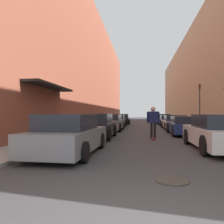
# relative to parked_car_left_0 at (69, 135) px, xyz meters

# --- Properties ---
(ground) EXTENTS (115.70, 115.70, 0.00)m
(ground) POSITION_rel_parked_car_left_0_xyz_m (2.71, 15.96, -0.66)
(ground) COLOR #38383A
(curb_strip_left) EXTENTS (1.80, 52.59, 0.12)m
(curb_strip_left) POSITION_rel_parked_car_left_0_xyz_m (-1.98, 21.21, -0.60)
(curb_strip_left) COLOR gray
(curb_strip_left) RESTS_ON ground
(curb_strip_right) EXTENTS (1.80, 52.59, 0.12)m
(curb_strip_right) POSITION_rel_parked_car_left_0_xyz_m (7.40, 21.21, -0.60)
(curb_strip_right) COLOR gray
(curb_strip_right) RESTS_ON ground
(building_row_left) EXTENTS (4.90, 52.59, 14.24)m
(building_row_left) POSITION_rel_parked_car_left_0_xyz_m (-4.88, 21.21, 6.46)
(building_row_left) COLOR brown
(building_row_left) RESTS_ON ground
(building_row_right) EXTENTS (4.90, 52.59, 11.78)m
(building_row_right) POSITION_rel_parked_car_left_0_xyz_m (10.30, 21.21, 5.23)
(building_row_right) COLOR tan
(building_row_right) RESTS_ON ground
(parked_car_left_0) EXTENTS (1.95, 4.30, 1.39)m
(parked_car_left_0) POSITION_rel_parked_car_left_0_xyz_m (0.00, 0.00, 0.00)
(parked_car_left_0) COLOR gray
(parked_car_left_0) RESTS_ON ground
(parked_car_left_1) EXTENTS (1.98, 4.06, 1.40)m
(parked_car_left_1) POSITION_rel_parked_car_left_0_xyz_m (-0.05, 4.90, 0.01)
(parked_car_left_1) COLOR black
(parked_car_left_1) RESTS_ON ground
(parked_car_left_2) EXTENTS (2.01, 4.45, 1.32)m
(parked_car_left_2) POSITION_rel_parked_car_left_0_xyz_m (-0.02, 10.38, -0.01)
(parked_car_left_2) COLOR gray
(parked_car_left_2) RESTS_ON ground
(parked_car_left_3) EXTENTS (1.96, 3.94, 1.37)m
(parked_car_left_3) POSITION_rel_parked_car_left_0_xyz_m (-0.12, 15.76, -0.00)
(parked_car_left_3) COLOR black
(parked_car_left_3) RESTS_ON ground
(parked_car_left_4) EXTENTS (1.92, 4.42, 1.35)m
(parked_car_left_4) POSITION_rel_parked_car_left_0_xyz_m (0.04, 20.85, -0.01)
(parked_car_left_4) COLOR black
(parked_car_left_4) RESTS_ON ground
(parked_car_right_0) EXTENTS (1.88, 4.54, 1.38)m
(parked_car_right_0) POSITION_rel_parked_car_left_0_xyz_m (5.41, 1.59, 0.00)
(parked_car_right_0) COLOR silver
(parked_car_right_0) RESTS_ON ground
(parked_car_right_1) EXTENTS (2.01, 4.57, 1.23)m
(parked_car_right_1) POSITION_rel_parked_car_left_0_xyz_m (5.35, 7.59, -0.05)
(parked_car_right_1) COLOR navy
(parked_car_right_1) RESTS_ON ground
(parked_car_right_2) EXTENTS (2.06, 4.49, 1.26)m
(parked_car_right_2) POSITION_rel_parked_car_left_0_xyz_m (5.46, 12.82, -0.05)
(parked_car_right_2) COLOR #B7B7BC
(parked_car_right_2) RESTS_ON ground
(parked_car_right_3) EXTENTS (1.94, 4.13, 1.23)m
(parked_car_right_3) POSITION_rel_parked_car_left_0_xyz_m (5.49, 18.23, -0.07)
(parked_car_right_3) COLOR #515459
(parked_car_right_3) RESTS_ON ground
(parked_car_right_4) EXTENTS (2.04, 4.05, 1.33)m
(parked_car_right_4) POSITION_rel_parked_car_left_0_xyz_m (5.52, 23.34, -0.01)
(parked_car_right_4) COLOR gray
(parked_car_right_4) RESTS_ON ground
(skateboarder) EXTENTS (0.68, 0.78, 1.79)m
(skateboarder) POSITION_rel_parked_car_left_0_xyz_m (3.14, 4.71, 0.44)
(skateboarder) COLOR #B2231E
(skateboarder) RESTS_ON ground
(manhole_cover) EXTENTS (0.70, 0.70, 0.02)m
(manhole_cover) POSITION_rel_parked_car_left_0_xyz_m (3.13, -2.64, -0.65)
(manhole_cover) COLOR #332D28
(manhole_cover) RESTS_ON ground
(traffic_light) EXTENTS (0.16, 0.22, 3.98)m
(traffic_light) POSITION_rel_parked_car_left_0_xyz_m (7.76, 13.36, 1.88)
(traffic_light) COLOR #2D2D2D
(traffic_light) RESTS_ON curb_strip_right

